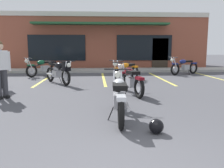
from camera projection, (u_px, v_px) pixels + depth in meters
ground_plane at (110, 103)px, 6.52m from camera, size 80.00×80.00×0.00m
sidewalk_kerb at (102, 70)px, 14.98m from camera, size 22.00×1.80×0.14m
brick_storefront_building at (100, 42)px, 18.81m from camera, size 14.66×6.61×3.80m
painted_stall_lines at (104, 79)px, 11.44m from camera, size 11.10×4.80×0.01m
motorcycle_foreground_classic at (119, 96)px, 5.06m from camera, size 0.66×2.11×0.98m
motorcycle_red_sportbike at (59, 71)px, 9.80m from camera, size 1.43×1.82×0.98m
motorcycle_black_cruiser at (184, 66)px, 13.18m from camera, size 1.93×1.24×0.98m
motorcycle_silver_naked at (43, 67)px, 12.40m from camera, size 1.62×1.69×0.98m
motorcycle_blue_standard at (130, 80)px, 7.68m from camera, size 0.86×2.08×0.98m
motorcycle_orange_scrambler at (127, 71)px, 10.49m from camera, size 1.48×1.79×0.98m
person_in_black_shirt at (1, 66)px, 6.94m from camera, size 0.49×0.50×1.68m
helmet_on_pavement at (156, 126)px, 4.18m from camera, size 0.26×0.26×0.26m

